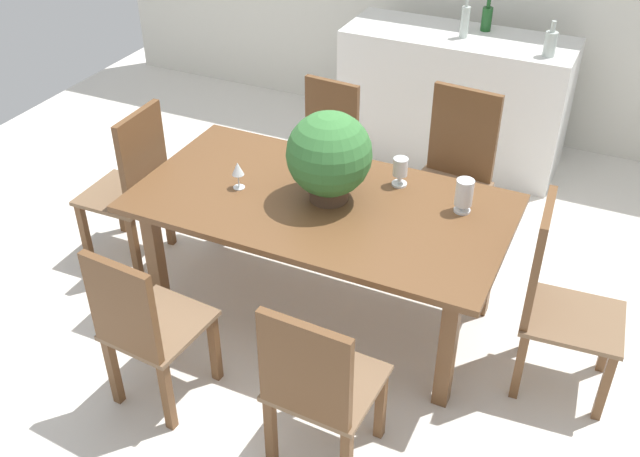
# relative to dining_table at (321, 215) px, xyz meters

# --- Properties ---
(ground_plane) EXTENTS (7.04, 7.04, 0.00)m
(ground_plane) POSITION_rel_dining_table_xyz_m (0.00, 0.12, -0.67)
(ground_plane) COLOR silver
(dining_table) EXTENTS (1.99, 1.06, 0.76)m
(dining_table) POSITION_rel_dining_table_xyz_m (0.00, 0.00, 0.00)
(dining_table) COLOR brown
(dining_table) RESTS_ON ground
(chair_foot_end) EXTENTS (0.51, 0.46, 1.04)m
(chair_foot_end) POSITION_rel_dining_table_xyz_m (1.25, -0.01, -0.11)
(chair_foot_end) COLOR brown
(chair_foot_end) RESTS_ON ground
(chair_near_left) EXTENTS (0.45, 0.48, 0.95)m
(chair_near_left) POSITION_rel_dining_table_xyz_m (-0.46, -1.00, -0.15)
(chair_near_left) COLOR brown
(chair_near_left) RESTS_ON ground
(chair_far_left) EXTENTS (0.46, 0.47, 0.93)m
(chair_far_left) POSITION_rel_dining_table_xyz_m (-0.44, 0.99, -0.15)
(chair_far_left) COLOR brown
(chair_far_left) RESTS_ON ground
(chair_head_end) EXTENTS (0.46, 0.45, 1.03)m
(chair_head_end) POSITION_rel_dining_table_xyz_m (-1.26, 0.00, -0.11)
(chair_head_end) COLOR brown
(chair_head_end) RESTS_ON ground
(chair_far_right) EXTENTS (0.50, 0.48, 1.04)m
(chair_far_right) POSITION_rel_dining_table_xyz_m (0.46, 1.01, -0.10)
(chair_far_right) COLOR brown
(chair_far_right) RESTS_ON ground
(chair_near_right) EXTENTS (0.47, 0.47, 0.94)m
(chair_near_right) POSITION_rel_dining_table_xyz_m (0.44, -1.00, -0.15)
(chair_near_right) COLOR brown
(chair_near_right) RESTS_ON ground
(flower_centerpiece) EXTENTS (0.45, 0.45, 0.49)m
(flower_centerpiece) POSITION_rel_dining_table_xyz_m (0.03, 0.03, 0.35)
(flower_centerpiece) COLOR #4C3828
(flower_centerpiece) RESTS_ON dining_table
(crystal_vase_left) EXTENTS (0.09, 0.09, 0.19)m
(crystal_vase_left) POSITION_rel_dining_table_xyz_m (0.71, 0.22, 0.20)
(crystal_vase_left) COLOR silver
(crystal_vase_left) RESTS_ON dining_table
(crystal_vase_center_near) EXTENTS (0.09, 0.09, 0.16)m
(crystal_vase_center_near) POSITION_rel_dining_table_xyz_m (0.32, 0.33, 0.19)
(crystal_vase_center_near) COLOR silver
(crystal_vase_center_near) RESTS_ON dining_table
(wine_glass) EXTENTS (0.07, 0.07, 0.16)m
(wine_glass) POSITION_rel_dining_table_xyz_m (-0.46, -0.07, 0.20)
(wine_glass) COLOR silver
(wine_glass) RESTS_ON dining_table
(kitchen_counter) EXTENTS (1.67, 0.62, 1.00)m
(kitchen_counter) POSITION_rel_dining_table_xyz_m (0.12, 2.11, -0.17)
(kitchen_counter) COLOR silver
(kitchen_counter) RESTS_ON ground
(wine_bottle_tall) EXTENTS (0.08, 0.08, 0.23)m
(wine_bottle_tall) POSITION_rel_dining_table_xyz_m (0.26, 2.27, 0.42)
(wine_bottle_tall) COLOR #194C1E
(wine_bottle_tall) RESTS_ON kitchen_counter
(wine_bottle_clear) EXTENTS (0.06, 0.06, 0.28)m
(wine_bottle_clear) POSITION_rel_dining_table_xyz_m (0.16, 2.07, 0.44)
(wine_bottle_clear) COLOR #B2BFB7
(wine_bottle_clear) RESTS_ON kitchen_counter
(wine_bottle_amber) EXTENTS (0.08, 0.08, 0.24)m
(wine_bottle_amber) POSITION_rel_dining_table_xyz_m (0.78, 1.96, 0.42)
(wine_bottle_amber) COLOR #B2BFB7
(wine_bottle_amber) RESTS_ON kitchen_counter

